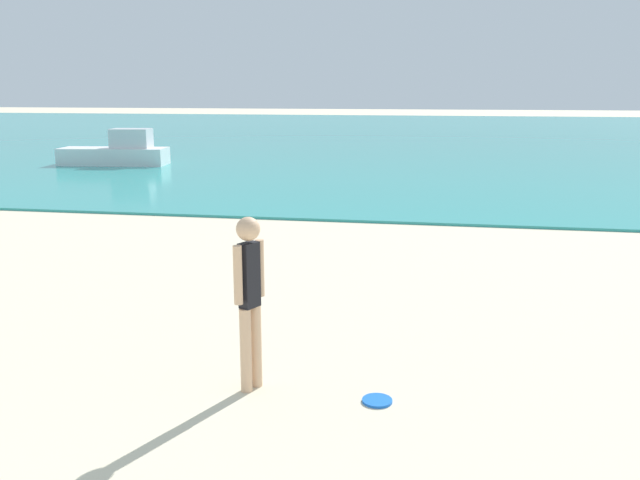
% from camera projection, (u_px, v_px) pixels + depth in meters
% --- Properties ---
extents(water, '(160.00, 60.00, 0.06)m').
position_uv_depth(water, '(417.00, 134.00, 43.48)').
color(water, teal).
rests_on(water, ground).
extents(person_standing, '(0.23, 0.37, 1.72)m').
position_uv_depth(person_standing, '(250.00, 293.00, 6.37)').
color(person_standing, '#DDAD84').
rests_on(person_standing, ground).
extents(frisbee, '(0.29, 0.29, 0.03)m').
position_uv_depth(frisbee, '(377.00, 401.00, 6.30)').
color(frisbee, blue).
rests_on(frisbee, ground).
extents(boat_near, '(4.13, 1.74, 1.36)m').
position_uv_depth(boat_near, '(118.00, 152.00, 25.35)').
color(boat_near, white).
rests_on(boat_near, water).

